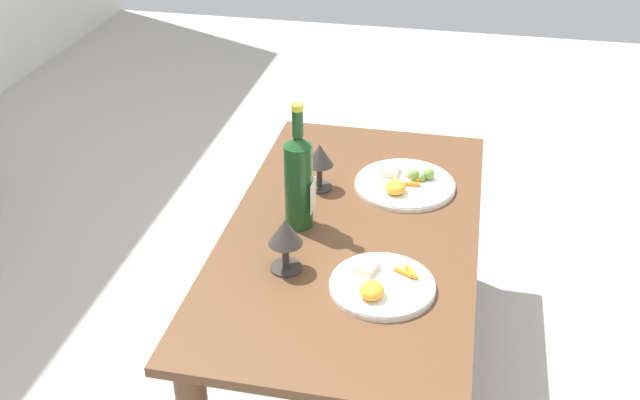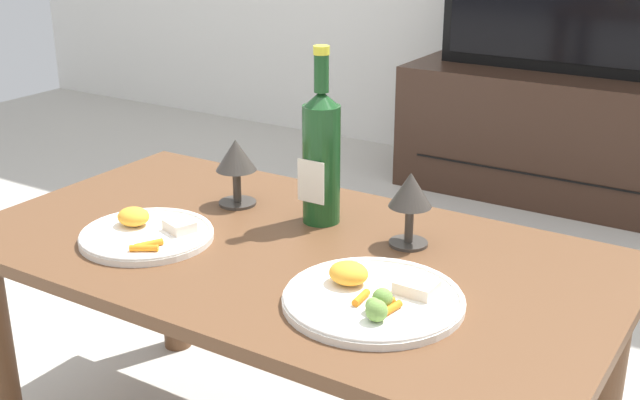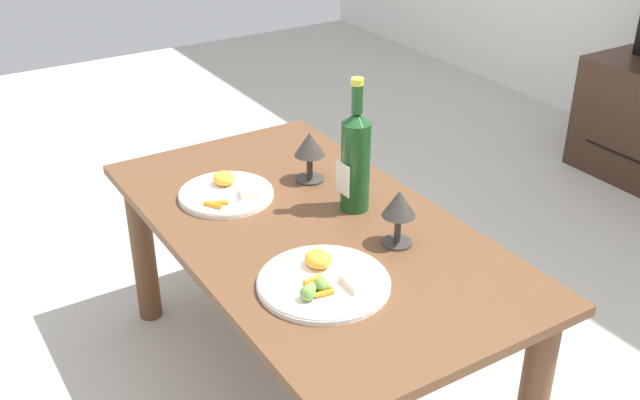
{
  "view_description": "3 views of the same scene",
  "coord_description": "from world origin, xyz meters",
  "px_view_note": "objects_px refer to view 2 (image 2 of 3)",
  "views": [
    {
      "loc": [
        -1.62,
        -0.25,
        1.58
      ],
      "look_at": [
        0.01,
        0.09,
        0.58
      ],
      "focal_mm": 41.75,
      "sensor_mm": 36.0,
      "label": 1
    },
    {
      "loc": [
        0.77,
        -1.12,
        1.11
      ],
      "look_at": [
        0.02,
        0.08,
        0.58
      ],
      "focal_mm": 45.46,
      "sensor_mm": 36.0,
      "label": 2
    },
    {
      "loc": [
        1.38,
        -0.83,
        1.43
      ],
      "look_at": [
        -0.01,
        0.03,
        0.56
      ],
      "focal_mm": 42.43,
      "sensor_mm": 36.0,
      "label": 3
    }
  ],
  "objects_px": {
    "dinner_plate_left": "(147,233)",
    "dinner_plate_right": "(373,297)",
    "goblet_right": "(410,195)",
    "tv_stand": "(543,133)",
    "wine_bottle": "(321,153)",
    "goblet_left": "(236,160)",
    "dining_table": "(288,293)"
  },
  "relations": [
    {
      "from": "tv_stand",
      "to": "goblet_right",
      "type": "bearing_deg",
      "value": -80.84
    },
    {
      "from": "tv_stand",
      "to": "dinner_plate_left",
      "type": "distance_m",
      "value": 2.05
    },
    {
      "from": "dining_table",
      "to": "goblet_left",
      "type": "xyz_separation_m",
      "value": [
        -0.21,
        0.13,
        0.19
      ]
    },
    {
      "from": "goblet_left",
      "to": "dinner_plate_left",
      "type": "height_order",
      "value": "goblet_left"
    },
    {
      "from": "dining_table",
      "to": "goblet_right",
      "type": "distance_m",
      "value": 0.29
    },
    {
      "from": "goblet_right",
      "to": "dinner_plate_left",
      "type": "height_order",
      "value": "goblet_right"
    },
    {
      "from": "wine_bottle",
      "to": "dining_table",
      "type": "bearing_deg",
      "value": -84.45
    },
    {
      "from": "goblet_right",
      "to": "dinner_plate_right",
      "type": "height_order",
      "value": "goblet_right"
    },
    {
      "from": "goblet_left",
      "to": "dinner_plate_right",
      "type": "xyz_separation_m",
      "value": [
        0.45,
        -0.24,
        -0.09
      ]
    },
    {
      "from": "wine_bottle",
      "to": "goblet_right",
      "type": "xyz_separation_m",
      "value": [
        0.2,
        -0.01,
        -0.04
      ]
    },
    {
      "from": "goblet_left",
      "to": "dinner_plate_right",
      "type": "bearing_deg",
      "value": -27.8
    },
    {
      "from": "dining_table",
      "to": "tv_stand",
      "type": "bearing_deg",
      "value": 93.13
    },
    {
      "from": "goblet_right",
      "to": "wine_bottle",
      "type": "bearing_deg",
      "value": 176.15
    },
    {
      "from": "goblet_left",
      "to": "dining_table",
      "type": "bearing_deg",
      "value": -30.98
    },
    {
      "from": "dinner_plate_left",
      "to": "goblet_left",
      "type": "bearing_deg",
      "value": 82.44
    },
    {
      "from": "tv_stand",
      "to": "dinner_plate_left",
      "type": "xyz_separation_m",
      "value": [
        -0.14,
        -2.03,
        0.27
      ]
    },
    {
      "from": "tv_stand",
      "to": "wine_bottle",
      "type": "height_order",
      "value": "wine_bottle"
    },
    {
      "from": "tv_stand",
      "to": "dinner_plate_right",
      "type": "height_order",
      "value": "dinner_plate_right"
    },
    {
      "from": "goblet_right",
      "to": "dinner_plate_left",
      "type": "distance_m",
      "value": 0.49
    },
    {
      "from": "goblet_left",
      "to": "dinner_plate_left",
      "type": "relative_size",
      "value": 0.56
    },
    {
      "from": "dining_table",
      "to": "wine_bottle",
      "type": "distance_m",
      "value": 0.27
    },
    {
      "from": "goblet_left",
      "to": "goblet_right",
      "type": "height_order",
      "value": "same"
    },
    {
      "from": "goblet_left",
      "to": "dinner_plate_left",
      "type": "distance_m",
      "value": 0.25
    },
    {
      "from": "dining_table",
      "to": "dinner_plate_left",
      "type": "bearing_deg",
      "value": -155.68
    },
    {
      "from": "dinner_plate_left",
      "to": "dinner_plate_right",
      "type": "relative_size",
      "value": 0.86
    },
    {
      "from": "tv_stand",
      "to": "wine_bottle",
      "type": "relative_size",
      "value": 3.11
    },
    {
      "from": "wine_bottle",
      "to": "dinner_plate_right",
      "type": "distance_m",
      "value": 0.38
    },
    {
      "from": "dinner_plate_left",
      "to": "goblet_right",
      "type": "bearing_deg",
      "value": 29.0
    },
    {
      "from": "dinner_plate_left",
      "to": "dinner_plate_right",
      "type": "height_order",
      "value": "dinner_plate_right"
    },
    {
      "from": "dining_table",
      "to": "dinner_plate_right",
      "type": "height_order",
      "value": "dinner_plate_right"
    },
    {
      "from": "wine_bottle",
      "to": "goblet_left",
      "type": "height_order",
      "value": "wine_bottle"
    },
    {
      "from": "wine_bottle",
      "to": "dinner_plate_left",
      "type": "height_order",
      "value": "wine_bottle"
    }
  ]
}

